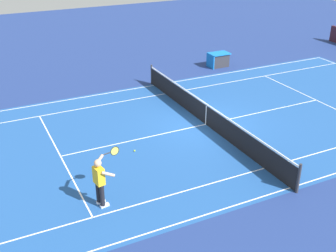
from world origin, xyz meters
The scene contains 7 objects.
ground_plane centered at (0.00, 0.00, 0.00)m, with size 60.00×60.00×0.00m, color navy.
court_slab centered at (0.00, 0.00, 0.00)m, with size 24.20×11.40×0.00m, color #1E4C93.
court_line_markings centered at (0.00, 0.00, 0.00)m, with size 23.85×11.05×0.01m.
tennis_net centered at (0.00, 0.00, 0.49)m, with size 0.10×11.70×1.08m.
tennis_player_near centered at (5.95, 3.63, 0.93)m, with size 1.02×0.83×1.70m.
tennis_ball centered at (3.74, 0.89, 0.03)m, with size 0.07×0.07×0.07m, color #CCE01E.
equipment_cart_tarped centered at (-4.92, -6.82, 0.44)m, with size 1.25×0.84×0.85m.
Camera 1 is at (8.89, 14.32, 8.00)m, focal length 45.26 mm.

